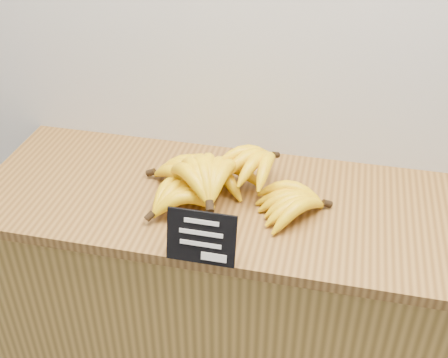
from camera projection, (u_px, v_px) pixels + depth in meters
counter at (227, 317)px, 1.79m from camera, size 1.37×0.50×0.90m
counter_top at (228, 201)px, 1.53m from camera, size 1.38×0.54×0.03m
chalkboard_sign at (201, 238)px, 1.28m from camera, size 0.16×0.04×0.13m
banana_pile at (219, 179)px, 1.50m from camera, size 0.52×0.33×0.13m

